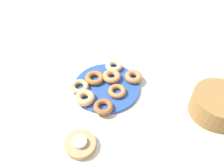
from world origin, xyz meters
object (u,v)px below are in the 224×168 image
donut_7 (114,66)px  basket (217,105)px  donut_plate (107,87)px  donut_0 (85,98)px  donut_3 (117,91)px  donut_6 (94,78)px  donut_1 (80,87)px  donut_2 (112,76)px  tealight (80,142)px  candle_holder (80,144)px  donut_5 (103,107)px  donut_4 (133,77)px

donut_7 → basket: basket is taller
basket → donut_7: bearing=-87.7°
donut_plate → donut_0: size_ratio=3.54×
donut_3 → donut_7: 0.16m
donut_3 → donut_6: donut_6 is taller
donut_1 → donut_3: size_ratio=1.04×
donut_2 → tealight: size_ratio=1.67×
donut_plate → donut_7: size_ratio=3.69×
donut_7 → candle_holder: (0.41, 0.13, -0.01)m
donut_6 → donut_1: bearing=-16.6°
donut_plate → donut_7: (-0.12, -0.04, 0.02)m
donut_0 → candle_holder: donut_0 is taller
donut_0 → donut_2: 0.17m
donut_0 → donut_1: donut_0 is taller
donut_1 → donut_3: bearing=115.1°
donut_0 → donut_5: bearing=94.1°
donut_0 → donut_3: 0.14m
donut_1 → tealight: size_ratio=1.61×
donut_2 → donut_5: size_ratio=1.05×
donut_3 → donut_4: donut_4 is taller
donut_1 → candle_holder: 0.28m
donut_5 → basket: size_ratio=0.40×
donut_4 → candle_holder: donut_4 is taller
donut_plate → donut_0: donut_0 is taller
donut_1 → donut_6: 0.08m
donut_2 → basket: bearing=100.8°
donut_5 → donut_7: donut_7 is taller
candle_holder → donut_7: bearing=-162.4°
donut_plate → candle_holder: size_ratio=2.66×
donut_4 → basket: bearing=94.8°
donut_0 → basket: bearing=118.6°
donut_3 → candle_holder: bearing=5.5°
donut_plate → donut_3: bearing=82.2°
donut_6 → donut_7: (-0.12, 0.03, 0.00)m
donut_0 → donut_4: donut_0 is taller
donut_5 → tealight: 0.18m
donut_0 → donut_3: size_ratio=1.08×
donut_3 → donut_7: (-0.13, -0.10, 0.00)m
donut_plate → tealight: size_ratio=5.91×
donut_plate → candle_holder: 0.31m
donut_1 → donut_6: (-0.08, 0.02, 0.00)m
donut_7 → candle_holder: bearing=17.6°
donut_0 → donut_7: size_ratio=1.04×
donut_4 → donut_7: 0.12m
donut_plate → donut_4: 0.13m
donut_6 → basket: bearing=105.6°
donut_2 → donut_7: donut_2 is taller
donut_0 → donut_1: size_ratio=1.04×
donut_plate → donut_7: donut_7 is taller
donut_2 → donut_7: 0.07m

